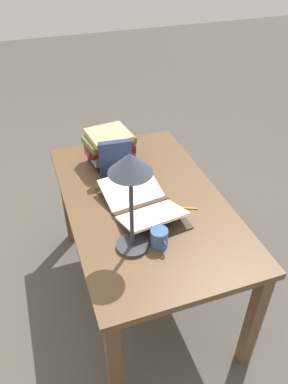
{
  "coord_description": "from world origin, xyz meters",
  "views": [
    {
      "loc": [
        -1.44,
        0.5,
        1.95
      ],
      "look_at": [
        -0.04,
        0.02,
        0.81
      ],
      "focal_mm": 35.0,
      "sensor_mm": 36.0,
      "label": 1
    }
  ],
  "objects_px": {
    "open_book": "(141,204)",
    "coffee_mug": "(159,238)",
    "book_stack_tall": "(109,147)",
    "book_standing_upright": "(116,160)",
    "pencil": "(183,208)",
    "reading_lamp": "(131,175)"
  },
  "relations": [
    {
      "from": "open_book",
      "to": "coffee_mug",
      "type": "relative_size",
      "value": 4.82
    },
    {
      "from": "book_stack_tall",
      "to": "book_standing_upright",
      "type": "xyz_separation_m",
      "value": [
        -0.16,
        0.01,
        0.01
      ]
    },
    {
      "from": "coffee_mug",
      "to": "pencil",
      "type": "height_order",
      "value": "coffee_mug"
    },
    {
      "from": "book_standing_upright",
      "to": "coffee_mug",
      "type": "height_order",
      "value": "book_standing_upright"
    },
    {
      "from": "book_standing_upright",
      "to": "open_book",
      "type": "bearing_deg",
      "value": -166.32
    },
    {
      "from": "book_stack_tall",
      "to": "pencil",
      "type": "distance_m",
      "value": 0.6
    },
    {
      "from": "book_stack_tall",
      "to": "coffee_mug",
      "type": "height_order",
      "value": "book_stack_tall"
    },
    {
      "from": "open_book",
      "to": "coffee_mug",
      "type": "distance_m",
      "value": 0.27
    },
    {
      "from": "open_book",
      "to": "pencil",
      "type": "bearing_deg",
      "value": -117.25
    },
    {
      "from": "coffee_mug",
      "to": "book_stack_tall",
      "type": "bearing_deg",
      "value": 2.27
    },
    {
      "from": "open_book",
      "to": "book_stack_tall",
      "type": "relative_size",
      "value": 1.77
    },
    {
      "from": "reading_lamp",
      "to": "coffee_mug",
      "type": "height_order",
      "value": "reading_lamp"
    },
    {
      "from": "book_standing_upright",
      "to": "pencil",
      "type": "relative_size",
      "value": 1.66
    },
    {
      "from": "book_stack_tall",
      "to": "pencil",
      "type": "height_order",
      "value": "book_stack_tall"
    },
    {
      "from": "book_stack_tall",
      "to": "pencil",
      "type": "xyz_separation_m",
      "value": [
        -0.54,
        -0.24,
        -0.1
      ]
    },
    {
      "from": "reading_lamp",
      "to": "coffee_mug",
      "type": "bearing_deg",
      "value": -104.75
    },
    {
      "from": "coffee_mug",
      "to": "pencil",
      "type": "bearing_deg",
      "value": -45.95
    },
    {
      "from": "book_stack_tall",
      "to": "coffee_mug",
      "type": "distance_m",
      "value": 0.74
    },
    {
      "from": "book_standing_upright",
      "to": "reading_lamp",
      "type": "xyz_separation_m",
      "value": [
        -0.55,
        0.08,
        0.28
      ]
    },
    {
      "from": "reading_lamp",
      "to": "pencil",
      "type": "distance_m",
      "value": 0.53
    },
    {
      "from": "open_book",
      "to": "book_standing_upright",
      "type": "relative_size",
      "value": 2.31
    },
    {
      "from": "book_stack_tall",
      "to": "book_standing_upright",
      "type": "bearing_deg",
      "value": 177.01
    }
  ]
}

